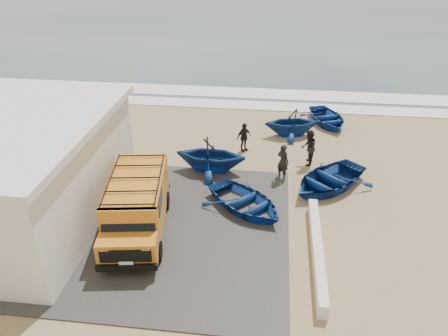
{
  "coord_description": "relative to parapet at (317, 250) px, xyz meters",
  "views": [
    {
      "loc": [
        3.13,
        -15.76,
        10.65
      ],
      "look_at": [
        1.08,
        1.07,
        1.2
      ],
      "focal_mm": 35.0,
      "sensor_mm": 36.0,
      "label": 1
    }
  ],
  "objects": [
    {
      "name": "parapet",
      "position": [
        0.0,
        0.0,
        0.0
      ],
      "size": [
        0.35,
        6.0,
        0.55
      ],
      "primitive_type": "cube",
      "color": "silver",
      "rests_on": "ground"
    },
    {
      "name": "ground",
      "position": [
        -5.0,
        3.0,
        -0.28
      ],
      "size": [
        160.0,
        160.0,
        0.0
      ],
      "primitive_type": "plane",
      "color": "tan"
    },
    {
      "name": "fisherman_back",
      "position": [
        -3.37,
        8.29,
        0.51
      ],
      "size": [
        0.94,
        0.91,
        1.57
      ],
      "primitive_type": "imported",
      "rotation": [
        0.0,
        0.0,
        0.75
      ],
      "color": "black",
      "rests_on": "ground"
    },
    {
      "name": "surf_wash",
      "position": [
        -5.0,
        17.5,
        -0.26
      ],
      "size": [
        180.0,
        2.2,
        0.04
      ],
      "primitive_type": "cube",
      "color": "white",
      "rests_on": "ground"
    },
    {
      "name": "boat_far_right",
      "position": [
        1.39,
        12.52,
        0.11
      ],
      "size": [
        3.65,
        4.34,
        0.77
      ],
      "primitive_type": "imported",
      "rotation": [
        0.0,
        0.0,
        0.31
      ],
      "color": "navy",
      "rests_on": "ground"
    },
    {
      "name": "fisherman_front",
      "position": [
        -1.3,
        5.59,
        0.61
      ],
      "size": [
        0.77,
        0.74,
        1.78
      ],
      "primitive_type": "imported",
      "rotation": [
        0.0,
        0.0,
        2.46
      ],
      "color": "black",
      "rests_on": "ground"
    },
    {
      "name": "fisherman_middle",
      "position": [
        -0.04,
        7.13,
        0.66
      ],
      "size": [
        0.84,
        1.0,
        1.86
      ],
      "primitive_type": "imported",
      "rotation": [
        0.0,
        0.0,
        -1.73
      ],
      "color": "black",
      "rests_on": "ground"
    },
    {
      "name": "van",
      "position": [
        -6.94,
        0.8,
        0.95
      ],
      "size": [
        2.84,
        5.55,
        2.27
      ],
      "rotation": [
        0.0,
        0.0,
        0.15
      ],
      "color": "orange",
      "rests_on": "ground"
    },
    {
      "name": "boat_mid_left",
      "position": [
        -4.79,
        5.83,
        0.62
      ],
      "size": [
        3.59,
        3.16,
        1.8
      ],
      "primitive_type": "imported",
      "rotation": [
        0.0,
        0.0,
        1.51
      ],
      "color": "navy",
      "rests_on": "ground"
    },
    {
      "name": "ocean",
      "position": [
        -5.0,
        59.0,
        -0.27
      ],
      "size": [
        180.0,
        88.0,
        0.01
      ],
      "primitive_type": "cube",
      "color": "#385166",
      "rests_on": "ground"
    },
    {
      "name": "boat_far_left",
      "position": [
        -0.82,
        10.58,
        0.53
      ],
      "size": [
        3.56,
        3.24,
        1.62
      ],
      "primitive_type": "imported",
      "rotation": [
        0.0,
        0.0,
        -1.36
      ],
      "color": "navy",
      "rests_on": "ground"
    },
    {
      "name": "boat_near_right",
      "position": [
        0.81,
        4.96,
        0.16
      ],
      "size": [
        5.1,
        5.17,
        0.88
      ],
      "primitive_type": "imported",
      "rotation": [
        0.0,
        0.0,
        -0.75
      ],
      "color": "navy",
      "rests_on": "ground"
    },
    {
      "name": "surf_line",
      "position": [
        -5.0,
        15.0,
        -0.25
      ],
      "size": [
        180.0,
        1.6,
        0.06
      ],
      "primitive_type": "cube",
      "color": "white",
      "rests_on": "ground"
    },
    {
      "name": "slab",
      "position": [
        -7.0,
        1.0,
        -0.25
      ],
      "size": [
        12.0,
        10.0,
        0.05
      ],
      "primitive_type": "cube",
      "color": "#3D3A38",
      "rests_on": "ground"
    },
    {
      "name": "boat_near_left",
      "position": [
        -2.83,
        2.68,
        0.13
      ],
      "size": [
        4.71,
        4.65,
        0.8
      ],
      "primitive_type": "imported",
      "rotation": [
        0.0,
        0.0,
        0.82
      ],
      "color": "navy",
      "rests_on": "ground"
    }
  ]
}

